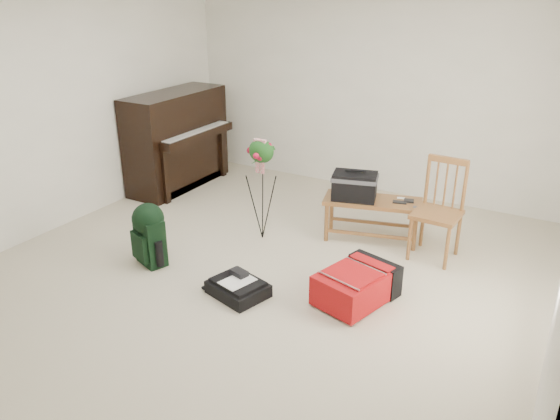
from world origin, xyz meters
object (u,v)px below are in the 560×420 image
Objects in this scene: bench at (361,189)px; green_backpack at (149,231)px; dining_chair at (438,211)px; red_suitcase at (358,282)px; piano at (178,142)px; flower_stand at (262,190)px; black_duffel at (238,287)px.

green_backpack is at bearing -149.64° from bench.
green_backpack is at bearing -143.80° from dining_chair.
red_suitcase is (0.47, -1.15, -0.39)m from bench.
dining_chair is (3.53, -0.36, -0.11)m from piano.
flower_stand reaches higher than dining_chair.
dining_chair reaches higher than green_backpack.
green_backpack is at bearing -119.11° from flower_stand.
black_duffel is at bearing -41.01° from piano.
piano is at bearing 177.25° from dining_chair.
dining_chair is at bearing 18.78° from flower_stand.
flower_stand is (-0.42, 1.10, 0.48)m from black_duffel.
bench is 0.96× the size of flower_stand.
black_duffel is 1.09m from green_backpack.
red_suitcase is (3.18, -1.48, -0.44)m from piano.
red_suitcase is 1.55m from flower_stand.
flower_stand is at bearing 78.49° from green_backpack.
bench is 1.35× the size of red_suitcase.
green_backpack is (1.19, -1.89, -0.26)m from piano.
green_backpack is at bearing -167.67° from black_duffel.
dining_chair is at bearing -5.78° from piano.
flower_stand is (0.64, 1.03, 0.20)m from green_backpack.
black_duffel is (-0.94, -0.47, -0.08)m from red_suitcase.
red_suitcase is at bearing -104.28° from dining_chair.
bench is at bearing 89.71° from black_duffel.
red_suitcase is at bearing -25.01° from piano.
dining_chair is at bearing -17.27° from bench.
red_suitcase reaches higher than black_duffel.
black_duffel is 0.50× the size of flower_stand.
flower_stand is (-1.71, -0.50, 0.06)m from dining_chair.
red_suitcase is at bearing 31.61° from green_backpack.
red_suitcase is 1.05m from black_duffel.
red_suitcase is 0.71× the size of flower_stand.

